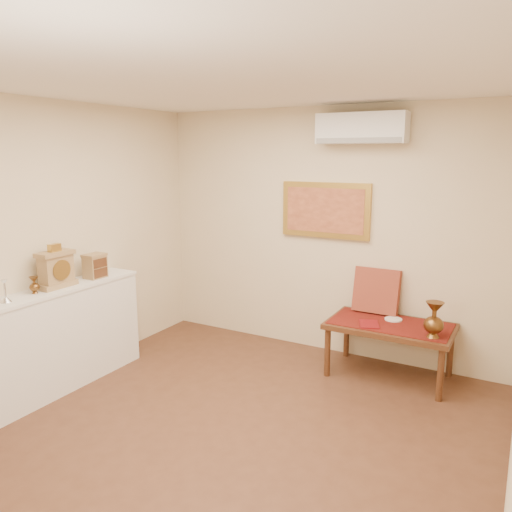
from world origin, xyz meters
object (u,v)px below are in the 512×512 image
Objects in this scene: wooden_chest at (95,266)px; low_table at (390,330)px; display_ledge at (48,342)px; brass_urn_tall at (434,316)px; mantel_clock at (56,269)px.

wooden_chest reaches higher than low_table.
wooden_chest is 0.20× the size of low_table.
brass_urn_tall is at bearing 28.51° from display_ledge.
wooden_chest is at bearing -153.99° from low_table.
display_ledge is 8.28× the size of wooden_chest.
wooden_chest is (0.03, 0.59, 0.61)m from display_ledge.
wooden_chest is at bearing 85.86° from mantel_clock.
brass_urn_tall reaches higher than low_table.
brass_urn_tall is 3.49m from mantel_clock.
wooden_chest reaches higher than brass_urn_tall.
mantel_clock reaches higher than brass_urn_tall.
mantel_clock reaches higher than low_table.
brass_urn_tall is 0.20× the size of display_ledge.
mantel_clock is 3.25m from low_table.
display_ledge is 0.68m from mantel_clock.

